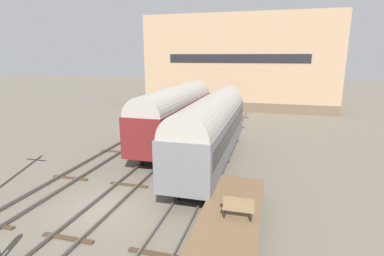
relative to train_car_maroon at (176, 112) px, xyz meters
name	(u,v)px	position (x,y,z in m)	size (l,w,h in m)	color
ground_plane	(104,208)	(0.00, -12.97, -3.08)	(200.00, 200.00, 0.00)	#60594C
track_left	(37,196)	(-4.35, -12.97, -2.94)	(2.60, 60.00, 0.26)	#4C4742
track_middle	(103,206)	(0.00, -12.97, -2.94)	(2.60, 60.00, 0.26)	#4C4742
track_right	(179,216)	(4.35, -12.97, -2.94)	(2.60, 60.00, 0.26)	#4C4742
train_car_maroon	(176,112)	(0.00, 0.00, 0.00)	(3.09, 15.96, 5.44)	black
train_car_grey	(212,126)	(4.35, -4.80, -0.05)	(3.07, 15.60, 5.36)	black
station_platform	(227,227)	(7.05, -14.60, -2.13)	(2.75, 10.92, 1.04)	brown
bench	(238,207)	(7.42, -13.83, -1.56)	(1.40, 0.40, 0.91)	brown
warehouse_building	(241,63)	(3.27, 24.48, 4.01)	(28.95, 12.35, 14.19)	brown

